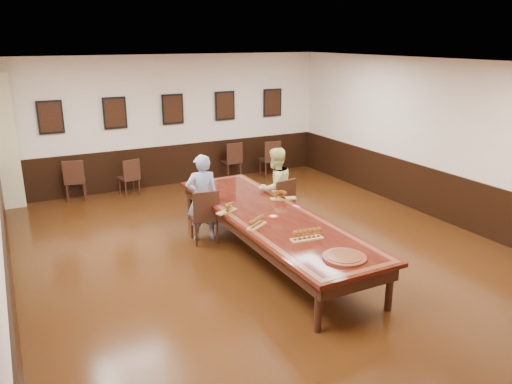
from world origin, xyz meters
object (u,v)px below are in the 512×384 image
spare_chair_b (129,177)px  conference_table (270,222)px  chair_woman (279,203)px  spare_chair_c (231,160)px  person_man (202,198)px  carved_platter (344,257)px  spare_chair_d (270,158)px  chair_man (204,215)px  person_woman (275,188)px  spare_chair_a (75,179)px

spare_chair_b → conference_table: 4.74m
chair_woman → spare_chair_b: chair_woman is taller
chair_woman → spare_chair_c: chair_woman is taller
spare_chair_c → person_man: bearing=56.5°
chair_woman → carved_platter: size_ratio=1.46×
spare_chair_b → person_man: size_ratio=0.55×
chair_woman → spare_chair_d: bearing=-126.5°
chair_man → carved_platter: 3.21m
spare_chair_c → conference_table: size_ratio=0.19×
chair_woman → person_man: bearing=-14.6°
spare_chair_c → spare_chair_d: spare_chair_d is taller
chair_man → spare_chair_d: chair_man is taller
spare_chair_d → chair_man: bearing=52.0°
chair_woman → conference_table: size_ratio=0.20×
person_woman → conference_table: bearing=46.6°
spare_chair_d → chair_woman: bearing=69.4°
conference_table → carved_platter: size_ratio=7.28×
chair_man → conference_table: size_ratio=0.20×
spare_chair_a → spare_chair_c: 3.95m
spare_chair_a → person_woman: bearing=144.9°
person_man → spare_chair_c: bearing=-112.7°
chair_man → person_woman: (1.53, 0.09, 0.28)m
chair_man → person_woman: bearing=-167.5°
spare_chair_d → person_man: (-3.20, -3.28, 0.31)m
person_man → spare_chair_b: bearing=-71.8°
person_woman → person_man: bearing=-10.7°
chair_woman → spare_chair_c: (0.70, 3.73, -0.02)m
person_woman → carved_platter: 3.28m
chair_woman → conference_table: (-0.80, -1.08, 0.11)m
chair_woman → person_man: size_ratio=0.63×
person_man → carved_platter: size_ratio=2.34×
spare_chair_a → spare_chair_c: (3.95, 0.08, 0.00)m
spare_chair_a → person_woman: size_ratio=0.61×
spare_chair_d → carved_platter: bearing=75.0°
person_man → chair_woman: bearing=-175.4°
spare_chair_a → spare_chair_d: 4.93m
spare_chair_d → carved_platter: (-2.44, -6.49, 0.28)m
chair_man → conference_table: bearing=133.5°
chair_man → spare_chair_a: chair_man is taller
chair_woman → spare_chair_a: chair_woman is taller
chair_man → chair_woman: chair_man is taller
chair_man → spare_chair_c: (2.25, 3.72, -0.02)m
chair_man → spare_chair_b: size_ratio=1.14×
spare_chair_a → spare_chair_d: size_ratio=0.98×
person_woman → carved_platter: bearing=66.6°
spare_chair_a → spare_chair_b: (1.17, -0.18, -0.04)m
spare_chair_a → person_man: bearing=128.5°
spare_chair_b → spare_chair_d: bearing=167.9°
spare_chair_d → carved_platter: 6.94m
spare_chair_c → chair_man: bearing=57.0°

